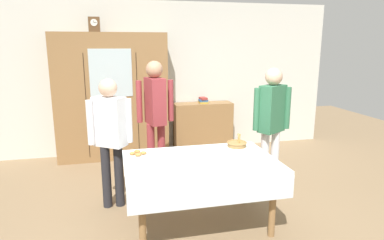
{
  "coord_description": "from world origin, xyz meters",
  "views": [
    {
      "loc": [
        -0.86,
        -3.5,
        1.96
      ],
      "look_at": [
        0.0,
        0.2,
        1.1
      ],
      "focal_mm": 31.5,
      "sensor_mm": 36.0,
      "label": 1
    }
  ],
  "objects": [
    {
      "name": "spoon_far_left",
      "position": [
        0.46,
        -0.01,
        0.76
      ],
      "size": [
        0.12,
        0.02,
        0.01
      ],
      "color": "silver",
      "rests_on": "dining_table"
    },
    {
      "name": "spoon_near_left",
      "position": [
        -0.0,
        0.02,
        0.76
      ],
      "size": [
        0.12,
        0.02,
        0.01
      ],
      "color": "silver",
      "rests_on": "dining_table"
    },
    {
      "name": "tea_cup_center",
      "position": [
        -0.3,
        -0.1,
        0.78
      ],
      "size": [
        0.13,
        0.13,
        0.06
      ],
      "color": "white",
      "rests_on": "dining_table"
    },
    {
      "name": "pastry_plate",
      "position": [
        -0.64,
        0.1,
        0.77
      ],
      "size": [
        0.28,
        0.28,
        0.05
      ],
      "color": "white",
      "rests_on": "dining_table"
    },
    {
      "name": "back_wall",
      "position": [
        0.0,
        2.65,
        1.35
      ],
      "size": [
        6.4,
        0.1,
        2.7
      ],
      "primitive_type": "cube",
      "color": "silver",
      "rests_on": "ground"
    },
    {
      "name": "tea_cup_mid_left",
      "position": [
        -0.34,
        -0.46,
        0.78
      ],
      "size": [
        0.13,
        0.13,
        0.06
      ],
      "color": "white",
      "rests_on": "dining_table"
    },
    {
      "name": "dining_table",
      "position": [
        0.0,
        -0.24,
        0.65
      ],
      "size": [
        1.61,
        1.08,
        0.75
      ],
      "color": "olive",
      "rests_on": "ground"
    },
    {
      "name": "person_behind_table_right",
      "position": [
        1.15,
        0.49,
        1.02
      ],
      "size": [
        0.52,
        0.36,
        1.66
      ],
      "color": "silver",
      "rests_on": "ground"
    },
    {
      "name": "tea_cup_far_right",
      "position": [
        0.6,
        -0.55,
        0.78
      ],
      "size": [
        0.13,
        0.13,
        0.06
      ],
      "color": "white",
      "rests_on": "dining_table"
    },
    {
      "name": "book_stack",
      "position": [
        0.72,
        2.41,
        0.95
      ],
      "size": [
        0.16,
        0.21,
        0.1
      ],
      "color": "#B29333",
      "rests_on": "bookshelf_low"
    },
    {
      "name": "wall_cabinet",
      "position": [
        -0.9,
        2.35,
        1.07
      ],
      "size": [
        1.87,
        0.46,
        2.15
      ],
      "color": "olive",
      "rests_on": "ground"
    },
    {
      "name": "person_beside_shelf",
      "position": [
        -0.31,
        1.13,
        1.07
      ],
      "size": [
        0.52,
        0.4,
        1.74
      ],
      "color": "#933338",
      "rests_on": "ground"
    },
    {
      "name": "ground_plane",
      "position": [
        0.0,
        0.0,
        0.0
      ],
      "size": [
        12.0,
        12.0,
        0.0
      ],
      "primitive_type": "plane",
      "color": "#846B4C",
      "rests_on": "ground"
    },
    {
      "name": "bread_basket",
      "position": [
        0.55,
        0.17,
        0.79
      ],
      "size": [
        0.24,
        0.24,
        0.16
      ],
      "color": "#9E7542",
      "rests_on": "dining_table"
    },
    {
      "name": "spoon_mid_right",
      "position": [
        -0.47,
        -0.56,
        0.76
      ],
      "size": [
        0.12,
        0.02,
        0.01
      ],
      "color": "silver",
      "rests_on": "dining_table"
    },
    {
      "name": "tea_cup_front_edge",
      "position": [
        0.51,
        -0.41,
        0.78
      ],
      "size": [
        0.13,
        0.13,
        0.06
      ],
      "color": "white",
      "rests_on": "dining_table"
    },
    {
      "name": "tea_cup_near_left",
      "position": [
        -0.27,
        -0.31,
        0.78
      ],
      "size": [
        0.13,
        0.13,
        0.06
      ],
      "color": "white",
      "rests_on": "dining_table"
    },
    {
      "name": "tea_cup_mid_right",
      "position": [
        0.27,
        0.06,
        0.78
      ],
      "size": [
        0.13,
        0.13,
        0.06
      ],
      "color": "white",
      "rests_on": "dining_table"
    },
    {
      "name": "person_by_cabinet",
      "position": [
        -0.93,
        0.47,
        0.95
      ],
      "size": [
        0.52,
        0.37,
        1.57
      ],
      "color": "#232328",
      "rests_on": "ground"
    },
    {
      "name": "bookshelf_low",
      "position": [
        0.72,
        2.41,
        0.45
      ],
      "size": [
        1.08,
        0.35,
        0.9
      ],
      "color": "olive",
      "rests_on": "ground"
    },
    {
      "name": "mantel_clock",
      "position": [
        -1.12,
        2.35,
        2.27
      ],
      "size": [
        0.18,
        0.11,
        0.24
      ],
      "color": "brown",
      "rests_on": "wall_cabinet"
    }
  ]
}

